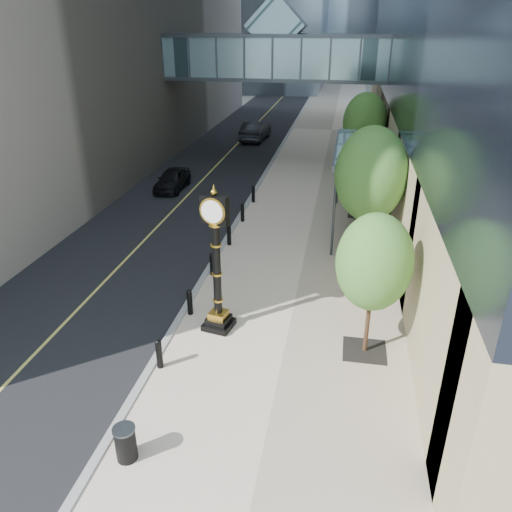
# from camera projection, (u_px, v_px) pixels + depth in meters

# --- Properties ---
(ground) EXTENTS (320.00, 320.00, 0.00)m
(ground) POSITION_uv_depth(u_px,v_px,m) (238.00, 400.00, 14.30)
(ground) COLOR gray
(ground) RESTS_ON ground
(road) EXTENTS (8.00, 180.00, 0.02)m
(road) POSITION_uv_depth(u_px,v_px,m) (253.00, 128.00, 51.03)
(road) COLOR black
(road) RESTS_ON ground
(sidewalk) EXTENTS (8.00, 180.00, 0.06)m
(sidewalk) POSITION_uv_depth(u_px,v_px,m) (332.00, 130.00, 49.74)
(sidewalk) COLOR beige
(sidewalk) RESTS_ON ground
(curb) EXTENTS (0.25, 180.00, 0.07)m
(curb) POSITION_uv_depth(u_px,v_px,m) (292.00, 129.00, 50.38)
(curb) COLOR gray
(curb) RESTS_ON ground
(skywalk) EXTENTS (17.00, 4.20, 5.80)m
(skywalk) POSITION_uv_depth(u_px,v_px,m) (276.00, 54.00, 36.42)
(skywalk) COLOR slate
(skywalk) RESTS_ON ground
(entrance_canopy) EXTENTS (3.00, 8.00, 4.38)m
(entrance_canopy) POSITION_uv_depth(u_px,v_px,m) (366.00, 149.00, 24.42)
(entrance_canopy) COLOR #383F44
(entrance_canopy) RESTS_ON ground
(bollard_row) EXTENTS (0.20, 16.20, 0.90)m
(bollard_row) POSITION_uv_depth(u_px,v_px,m) (221.00, 250.00, 22.53)
(bollard_row) COLOR black
(bollard_row) RESTS_ON sidewalk
(street_trees) EXTENTS (2.97, 28.33, 6.10)m
(street_trees) POSITION_uv_depth(u_px,v_px,m) (367.00, 150.00, 26.16)
(street_trees) COLOR black
(street_trees) RESTS_ON sidewalk
(street_clock) EXTENTS (1.12, 1.12, 5.08)m
(street_clock) POSITION_uv_depth(u_px,v_px,m) (217.00, 272.00, 16.69)
(street_clock) COLOR black
(street_clock) RESTS_ON sidewalk
(trash_bin) EXTENTS (0.64, 0.64, 0.90)m
(trash_bin) POSITION_uv_depth(u_px,v_px,m) (126.00, 444.00, 12.16)
(trash_bin) COLOR black
(trash_bin) RESTS_ON sidewalk
(pedestrian) EXTENTS (0.73, 0.59, 1.72)m
(pedestrian) POSITION_uv_depth(u_px,v_px,m) (375.00, 265.00, 20.20)
(pedestrian) COLOR #B9B4AA
(pedestrian) RESTS_ON sidewalk
(car_near) EXTENTS (1.58, 3.90, 1.33)m
(car_near) POSITION_uv_depth(u_px,v_px,m) (172.00, 179.00, 31.99)
(car_near) COLOR black
(car_near) RESTS_ON road
(car_far) EXTENTS (2.12, 5.31, 1.72)m
(car_far) POSITION_uv_depth(u_px,v_px,m) (256.00, 130.00, 45.34)
(car_far) COLOR black
(car_far) RESTS_ON road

